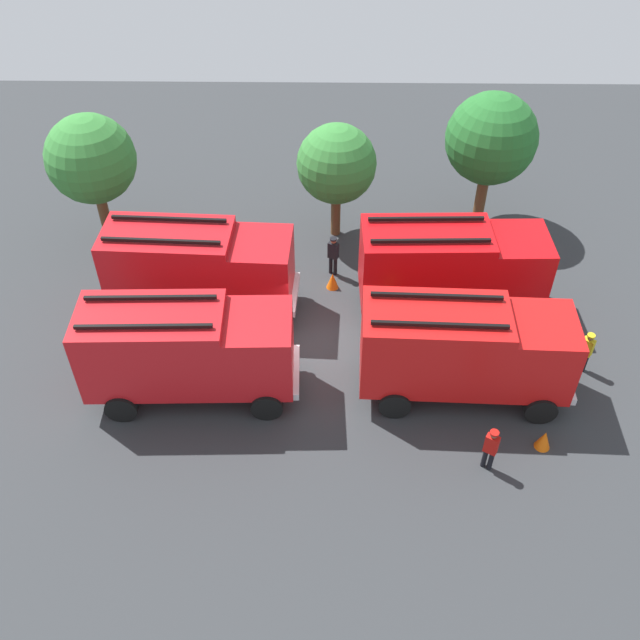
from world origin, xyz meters
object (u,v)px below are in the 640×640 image
object	(u,v)px
fire_truck_1	(464,348)
traffic_cone_1	(544,440)
tree_0	(91,159)
tree_1	(337,164)
fire_truck_2	(199,267)
firefighter_4	(396,331)
firefighter_3	(204,256)
fire_truck_3	(451,265)
traffic_cone_2	(332,281)
firefighter_2	(586,350)
firefighter_0	(491,448)
fire_truck_0	(187,348)
tree_2	(491,139)
firefighter_1	(333,254)
traffic_cone_0	(478,345)

from	to	relation	value
fire_truck_1	traffic_cone_1	world-z (taller)	fire_truck_1
tree_0	tree_1	world-z (taller)	tree_0
fire_truck_2	firefighter_4	world-z (taller)	fire_truck_2
firefighter_4	firefighter_3	bearing A→B (deg)	-111.33
tree_0	tree_1	distance (m)	10.21
fire_truck_2	firefighter_4	size ratio (longest dim) A/B	4.41
tree_1	firefighter_4	bearing A→B (deg)	-73.32
fire_truck_3	traffic_cone_2	bearing A→B (deg)	163.56
firefighter_2	firefighter_0	bearing A→B (deg)	-1.86
tree_0	fire_truck_1	bearing A→B (deg)	-32.24
fire_truck_1	firefighter_2	bearing A→B (deg)	15.82
tree_0	fire_truck_0	bearing A→B (deg)	-60.86
firefighter_0	fire_truck_2	bearing A→B (deg)	84.28
tree_2	fire_truck_1	bearing A→B (deg)	-102.26
fire_truck_3	firefighter_1	world-z (taller)	fire_truck_3
fire_truck_0	firefighter_2	world-z (taller)	fire_truck_0
fire_truck_1	firefighter_4	distance (m)	3.18
firefighter_1	traffic_cone_2	world-z (taller)	firefighter_1
fire_truck_1	tree_0	xyz separation A→B (m)	(-14.46, 9.12, 1.74)
firefighter_2	tree_2	world-z (taller)	tree_2
firefighter_4	fire_truck_3	bearing A→B (deg)	145.97
tree_0	traffic_cone_0	distance (m)	17.43
firefighter_2	firefighter_4	distance (m)	6.78
firefighter_4	tree_2	world-z (taller)	tree_2
tree_2	traffic_cone_2	size ratio (longest dim) A/B	8.55
tree_2	traffic_cone_1	distance (m)	13.60
firefighter_4	traffic_cone_2	bearing A→B (deg)	-138.23
firefighter_1	firefighter_3	bearing A→B (deg)	-63.32
firefighter_2	fire_truck_1	bearing A→B (deg)	-34.82
fire_truck_1	firefighter_4	bearing A→B (deg)	136.29
fire_truck_3	firefighter_2	distance (m)	5.76
fire_truck_0	firefighter_4	xyz separation A→B (m)	(7.25, 2.25, -1.23)
fire_truck_1	firefighter_3	xyz separation A→B (m)	(-9.76, 6.51, -1.24)
tree_0	fire_truck_3	bearing A→B (deg)	-17.69
firefighter_0	tree_1	bearing A→B (deg)	51.66
fire_truck_2	firefighter_0	bearing A→B (deg)	-34.09
tree_2	fire_truck_3	bearing A→B (deg)	-109.58
fire_truck_0	fire_truck_1	bearing A→B (deg)	-0.77
fire_truck_3	tree_2	size ratio (longest dim) A/B	1.19
fire_truck_2	fire_truck_3	xyz separation A→B (m)	(9.62, 0.22, 0.00)
firefighter_0	traffic_cone_1	size ratio (longest dim) A/B	2.41
fire_truck_1	traffic_cone_0	xyz separation A→B (m)	(1.05, 2.02, -1.85)
firefighter_0	traffic_cone_2	size ratio (longest dim) A/B	2.48
fire_truck_3	tree_0	distance (m)	15.40
firefighter_1	tree_1	world-z (taller)	tree_1
firefighter_1	fire_truck_1	bearing A→B (deg)	59.43
tree_2	tree_1	bearing A→B (deg)	-169.92
fire_truck_2	firefighter_2	world-z (taller)	fire_truck_2
fire_truck_0	tree_1	size ratio (longest dim) A/B	1.39
fire_truck_0	firefighter_3	bearing A→B (deg)	92.32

